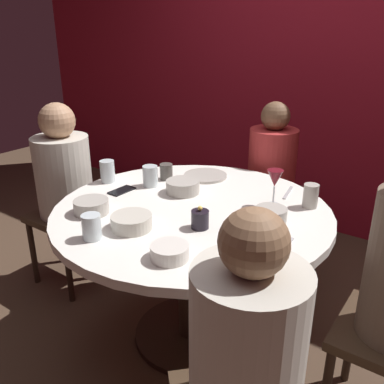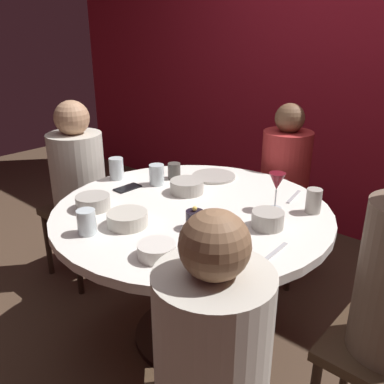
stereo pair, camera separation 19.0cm
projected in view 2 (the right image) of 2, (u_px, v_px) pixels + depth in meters
name	position (u px, v px, depth m)	size (l,w,h in m)	color
ground_plane	(192.00, 335.00, 2.21)	(8.00, 8.00, 0.00)	#4C3828
back_wall	(352.00, 62.00, 2.91)	(6.00, 0.10, 2.60)	maroon
dining_table	(192.00, 238.00, 2.00)	(1.30, 1.30, 0.74)	white
seated_diner_left	(78.00, 172.00, 2.52)	(0.40, 0.40, 1.14)	#3F2D1E
seated_diner_back	(285.00, 172.00, 2.56)	(0.40, 0.40, 1.12)	#3F2D1E
seated_diner_front_right	(212.00, 356.00, 1.12)	(0.57, 0.57, 1.13)	#3F2D1E
candle_holder	(195.00, 219.00, 1.73)	(0.08, 0.08, 0.10)	black
wine_glass	(277.00, 183.00, 1.88)	(0.08, 0.08, 0.18)	silver
dinner_plate	(214.00, 176.00, 2.33)	(0.24, 0.24, 0.01)	#B2ADA3
cell_phone	(128.00, 188.00, 2.17)	(0.07, 0.14, 0.01)	black
bowl_serving_large	(157.00, 250.00, 1.52)	(0.14, 0.14, 0.05)	silver
bowl_salad_center	(127.00, 219.00, 1.75)	(0.17, 0.17, 0.06)	beige
bowl_small_white	(187.00, 186.00, 2.11)	(0.17, 0.17, 0.07)	#B2ADA3
bowl_sauce_side	(268.00, 219.00, 1.74)	(0.14, 0.14, 0.07)	#B2ADA3
bowl_rice_portion	(93.00, 202.00, 1.92)	(0.16, 0.16, 0.06)	#B2ADA3
cup_near_candle	(116.00, 169.00, 2.29)	(0.08, 0.08, 0.12)	silver
cup_by_left_diner	(174.00, 171.00, 2.30)	(0.07, 0.07, 0.09)	#4C4742
cup_by_right_diner	(87.00, 222.00, 1.68)	(0.08, 0.08, 0.10)	silver
cup_center_front	(314.00, 201.00, 1.87)	(0.07, 0.07, 0.11)	#B2ADA3
cup_far_edge	(157.00, 175.00, 2.21)	(0.08, 0.08, 0.11)	silver
fork_near_plate	(294.00, 197.00, 2.06)	(0.02, 0.18, 0.01)	#B7B7BC
knife_near_plate	(275.00, 252.00, 1.55)	(0.02, 0.18, 0.01)	#B7B7BC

